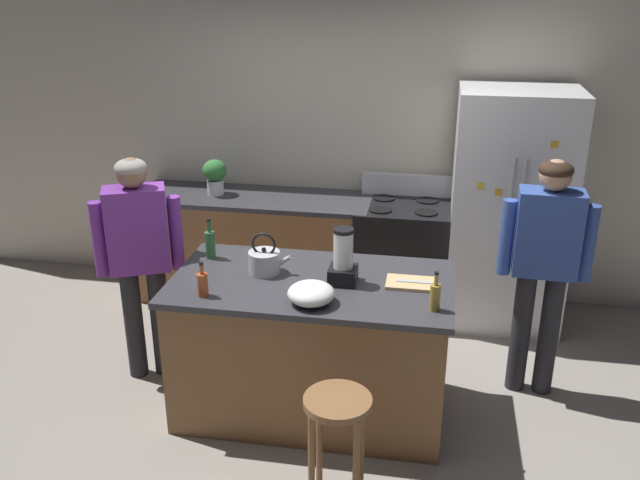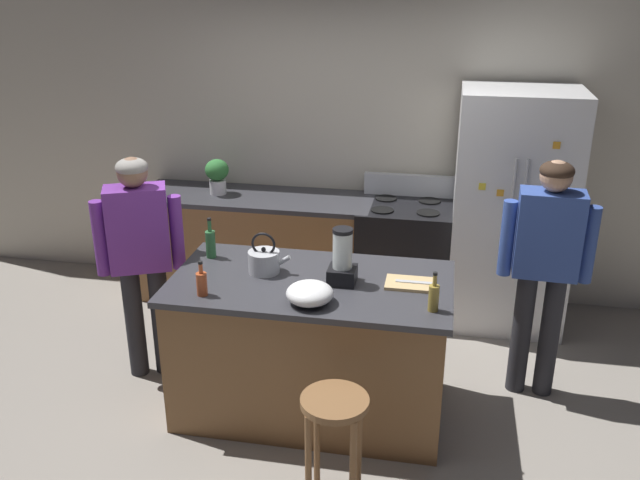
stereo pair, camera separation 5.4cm
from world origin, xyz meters
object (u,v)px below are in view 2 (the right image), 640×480
bottle_cooking_sauce (202,283)px  tea_kettle (264,261)px  stove_range (404,258)px  bar_stool (335,422)px  cutting_board (410,284)px  blender_appliance (342,260)px  person_by_island_left (140,248)px  kitchen_island (311,346)px  mixing_bowl (310,293)px  potted_plant (217,174)px  chef_knife (414,282)px  person_by_sink_right (545,258)px  refrigerator (511,211)px  bottle_vinegar (434,297)px  bottle_olive_oil (211,243)px

bottle_cooking_sauce → tea_kettle: size_ratio=0.78×
stove_range → tea_kettle: tea_kettle is taller
stove_range → bar_stool: stove_range is taller
cutting_board → blender_appliance: bearing=-174.8°
blender_appliance → person_by_island_left: bearing=171.7°
kitchen_island → mixing_bowl: size_ratio=6.35×
cutting_board → tea_kettle: bearing=178.7°
stove_range → potted_plant: 1.72m
chef_knife → tea_kettle: bearing=178.9°
person_by_sink_right → refrigerator: bearing=97.7°
potted_plant → chef_knife: (1.75, -1.51, -0.15)m
bottle_vinegar → stove_range: bearing=98.7°
bottle_cooking_sauce → chef_knife: (1.22, 0.36, -0.06)m
potted_plant → stove_range: bearing=-0.9°
blender_appliance → chef_knife: 0.45m
person_by_island_left → bottle_olive_oil: size_ratio=5.79×
refrigerator → blender_appliance: (-1.11, -1.49, 0.13)m
person_by_sink_right → bottle_cooking_sauce: (-2.03, -0.80, 0.02)m
stove_range → person_by_island_left: 2.20m
bar_stool → potted_plant: (-1.41, 2.37, 0.59)m
kitchen_island → bottle_cooking_sauce: bottle_cooking_sauce is taller
bottle_vinegar → bottle_cooking_sauce: bearing=-177.6°
tea_kettle → kitchen_island: bearing=-11.9°
stove_range → person_by_sink_right: bearing=-47.5°
cutting_board → kitchen_island: bearing=-175.8°
bottle_vinegar → tea_kettle: 1.12m
bottle_cooking_sauce → potted_plant: bearing=106.0°
stove_range → bottle_vinegar: 1.89m
refrigerator → mixing_bowl: size_ratio=6.93×
person_by_island_left → mixing_bowl: size_ratio=5.83×
stove_range → blender_appliance: size_ratio=3.16×
person_by_island_left → cutting_board: 1.84m
potted_plant → cutting_board: size_ratio=1.00×
bottle_vinegar → kitchen_island: bearing=160.9°
bottle_cooking_sauce → mixing_bowl: 0.64m
blender_appliance → tea_kettle: bearing=173.3°
kitchen_island → stove_range: bearing=72.5°
bottle_olive_oil → mixing_bowl: (0.78, -0.53, -0.04)m
person_by_sink_right → chef_knife: (-0.81, -0.43, -0.04)m
bottle_vinegar → chef_knife: (-0.13, 0.31, -0.06)m
kitchen_island → cutting_board: bearing=4.2°
person_by_island_left → bottle_olive_oil: 0.50m
stove_range → bottle_cooking_sauce: bearing=-120.1°
person_by_sink_right → bottle_vinegar: size_ratio=6.96×
potted_plant → chef_knife: size_ratio=1.36×
bar_stool → stove_range: bearing=85.4°
bottle_vinegar → refrigerator: bearing=72.8°
kitchen_island → person_by_island_left: bearing=170.1°
mixing_bowl → cutting_board: size_ratio=0.91×
person_by_island_left → tea_kettle: (0.91, -0.15, 0.05)m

